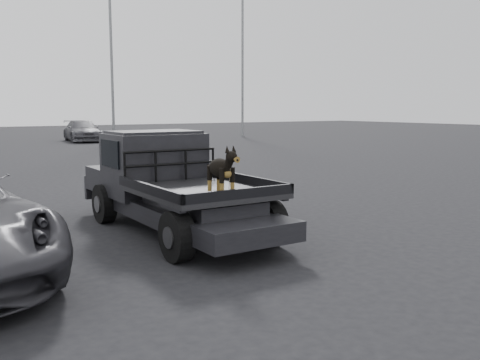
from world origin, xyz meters
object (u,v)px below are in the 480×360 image
floodlight_mid (111,31)px  distant_car_b (82,131)px  dog (221,172)px  floodlight_far (243,31)px  flatbed_ute (177,207)px

floodlight_mid → distant_car_b: bearing=154.6°
dog → floodlight_far: (18.51, 27.77, 6.64)m
dog → distant_car_b: size_ratio=0.16×
distant_car_b → floodlight_mid: size_ratio=0.37×
distant_car_b → floodlight_far: bearing=2.4°
distant_car_b → floodlight_mid: bearing=-19.1°
flatbed_ute → floodlight_mid: bearing=72.6°
floodlight_mid → flatbed_ute: bearing=-107.4°
distant_car_b → flatbed_ute: bearing=-96.9°
flatbed_ute → floodlight_mid: size_ratio=0.41×
flatbed_ute → distant_car_b: distant_car_b is taller
dog → distant_car_b: dog is taller
floodlight_far → distant_car_b: bearing=176.1°
flatbed_ute → floodlight_far: bearing=54.7°
flatbed_ute → distant_car_b: 27.55m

